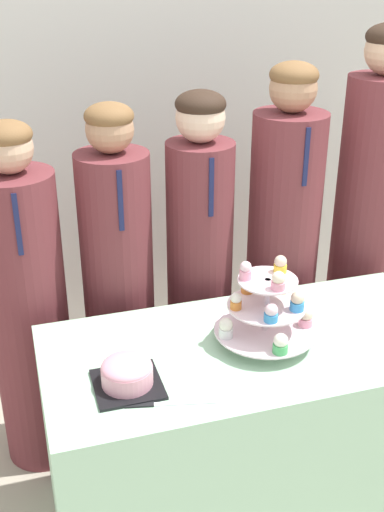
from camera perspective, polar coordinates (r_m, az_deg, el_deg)
The scene contains 10 objects.
wall_back at distance 3.13m, azimuth -3.64°, elevation 15.47°, with size 9.00×0.06×2.70m.
table at distance 2.36m, azimuth 5.09°, elevation -15.13°, with size 1.38×0.65×0.73m.
round_cake at distance 1.93m, azimuth -5.80°, elevation -10.30°, with size 0.20×0.20×0.10m.
cake_knife at distance 1.88m, azimuth -3.15°, elevation -13.03°, with size 0.27×0.08×0.01m.
cupcake_stand at distance 2.08m, azimuth 6.71°, elevation -4.61°, with size 0.34×0.34×0.29m.
student_0 at distance 2.51m, azimuth -14.33°, elevation -4.93°, with size 0.30×0.30×1.39m.
student_1 at distance 2.53m, azimuth -6.51°, elevation -3.40°, with size 0.27×0.28×1.43m.
student_2 at distance 2.59m, azimuth 0.67°, elevation -1.94°, with size 0.26×0.27×1.45m.
student_3 at distance 2.69m, azimuth 7.97°, elevation -0.38°, with size 0.29×0.30×1.54m.
student_4 at distance 2.84m, azimuth 15.15°, elevation 1.80°, with size 0.29×0.29×1.66m.
Camera 1 is at (-0.71, -1.32, 1.91)m, focal length 45.00 mm.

